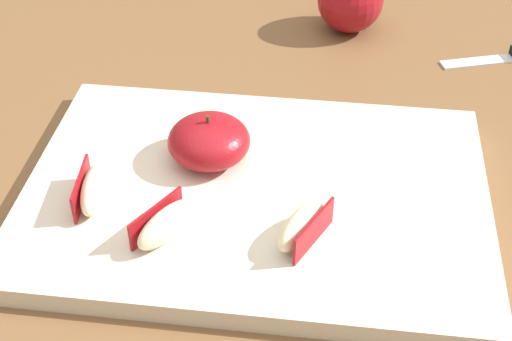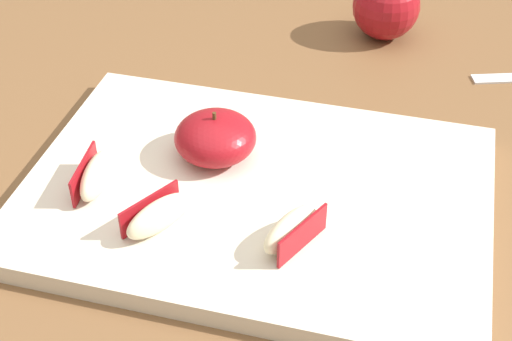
{
  "view_description": "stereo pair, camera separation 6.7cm",
  "coord_description": "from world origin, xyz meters",
  "px_view_note": "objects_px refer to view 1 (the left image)",
  "views": [
    {
      "loc": [
        0.1,
        -0.52,
        1.2
      ],
      "look_at": [
        0.03,
        -0.01,
        0.78
      ],
      "focal_mm": 51.68,
      "sensor_mm": 36.0,
      "label": 1
    },
    {
      "loc": [
        0.16,
        -0.51,
        1.2
      ],
      "look_at": [
        0.03,
        -0.01,
        0.78
      ],
      "focal_mm": 51.68,
      "sensor_mm": 36.0,
      "label": 2
    }
  ],
  "objects_px": {
    "cutting_board": "(256,195)",
    "apple_wedge_middle": "(94,188)",
    "apple_wedge_back": "(303,225)",
    "apple_wedge_left": "(166,224)",
    "apple_half_skin_up": "(209,141)"
  },
  "relations": [
    {
      "from": "apple_wedge_left",
      "to": "apple_wedge_middle",
      "type": "distance_m",
      "value": 0.08
    },
    {
      "from": "apple_half_skin_up",
      "to": "apple_wedge_middle",
      "type": "bearing_deg",
      "value": -141.4
    },
    {
      "from": "apple_wedge_back",
      "to": "apple_wedge_middle",
      "type": "relative_size",
      "value": 1.02
    },
    {
      "from": "cutting_board",
      "to": "apple_wedge_left",
      "type": "bearing_deg",
      "value": -132.66
    },
    {
      "from": "cutting_board",
      "to": "apple_wedge_middle",
      "type": "xyz_separation_m",
      "value": [
        -0.14,
        -0.04,
        0.02
      ]
    },
    {
      "from": "cutting_board",
      "to": "apple_half_skin_up",
      "type": "bearing_deg",
      "value": 143.84
    },
    {
      "from": "cutting_board",
      "to": "apple_wedge_back",
      "type": "bearing_deg",
      "value": -52.23
    },
    {
      "from": "apple_half_skin_up",
      "to": "apple_wedge_back",
      "type": "bearing_deg",
      "value": -45.1
    },
    {
      "from": "cutting_board",
      "to": "apple_wedge_back",
      "type": "xyz_separation_m",
      "value": [
        0.05,
        -0.06,
        0.02
      ]
    },
    {
      "from": "apple_wedge_middle",
      "to": "cutting_board",
      "type": "bearing_deg",
      "value": 14.59
    },
    {
      "from": "apple_wedge_left",
      "to": "apple_wedge_back",
      "type": "relative_size",
      "value": 0.99
    },
    {
      "from": "cutting_board",
      "to": "apple_wedge_middle",
      "type": "height_order",
      "value": "apple_wedge_middle"
    },
    {
      "from": "apple_wedge_back",
      "to": "cutting_board",
      "type": "bearing_deg",
      "value": 127.77
    },
    {
      "from": "cutting_board",
      "to": "apple_wedge_middle",
      "type": "bearing_deg",
      "value": -165.41
    },
    {
      "from": "apple_half_skin_up",
      "to": "apple_wedge_back",
      "type": "height_order",
      "value": "apple_half_skin_up"
    }
  ]
}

